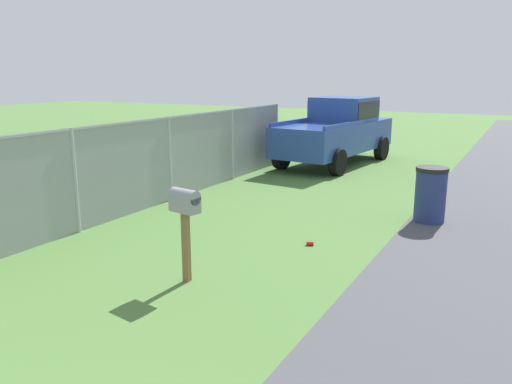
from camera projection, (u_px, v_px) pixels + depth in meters
mailbox at (185, 209)px, 6.93m from camera, size 0.27×0.46×1.32m
pickup_truck at (337, 129)px, 16.32m from camera, size 5.30×2.55×2.09m
trash_bin at (430, 194)px, 9.93m from camera, size 0.62×0.62×1.08m
fence_section at (128, 165)px, 10.33m from camera, size 13.79×0.07×1.90m
litter_can_far_scatter at (310, 244)px, 8.63m from camera, size 0.11×0.14×0.07m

